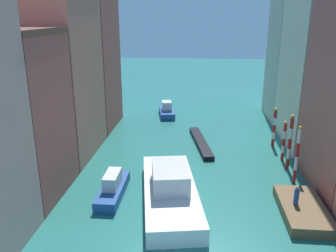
{
  "coord_description": "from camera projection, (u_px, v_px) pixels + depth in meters",
  "views": [
    {
      "loc": [
        0.56,
        -14.81,
        14.05
      ],
      "look_at": [
        -2.98,
        24.0,
        1.5
      ],
      "focal_mm": 37.47,
      "sensor_mm": 36.0,
      "label": 1
    }
  ],
  "objects": [
    {
      "name": "waterfront_dock",
      "position": [
        303.0,
        210.0,
        25.59
      ],
      "size": [
        3.09,
        6.18,
        0.76
      ],
      "color": "brown",
      "rests_on": "ground"
    },
    {
      "name": "vaporetto_white",
      "position": [
        170.0,
        189.0,
        27.3
      ],
      "size": [
        5.91,
        12.43,
        2.87
      ],
      "color": "white",
      "rests_on": "ground"
    },
    {
      "name": "building_left_3",
      "position": [
        87.0,
        39.0,
        42.7
      ],
      "size": [
        6.35,
        8.63,
        22.05
      ],
      "color": "#B25147",
      "rests_on": "ground"
    },
    {
      "name": "building_right_3",
      "position": [
        296.0,
        51.0,
        46.77
      ],
      "size": [
        6.35,
        8.85,
        18.54
      ],
      "color": "#BCB299",
      "rests_on": "ground"
    },
    {
      "name": "person_on_dock",
      "position": [
        297.0,
        196.0,
        25.42
      ],
      "size": [
        0.36,
        0.36,
        1.47
      ],
      "color": "#234C93",
      "rests_on": "waterfront_dock"
    },
    {
      "name": "gondola_black",
      "position": [
        201.0,
        142.0,
        39.32
      ],
      "size": [
        2.8,
        9.58,
        0.49
      ],
      "color": "black",
      "rests_on": "ground"
    },
    {
      "name": "building_left_2",
      "position": [
        60.0,
        76.0,
        34.7
      ],
      "size": [
        6.35,
        9.77,
        16.19
      ],
      "color": "#C6705B",
      "rests_on": "ground"
    },
    {
      "name": "mooring_pole_3",
      "position": [
        274.0,
        127.0,
        38.33
      ],
      "size": [
        0.38,
        0.38,
        4.37
      ],
      "color": "red",
      "rests_on": "ground"
    },
    {
      "name": "mooring_pole_0",
      "position": [
        297.0,
        155.0,
        29.67
      ],
      "size": [
        0.31,
        0.31,
        5.19
      ],
      "color": "red",
      "rests_on": "ground"
    },
    {
      "name": "ground_plane",
      "position": [
        193.0,
        137.0,
        41.62
      ],
      "size": [
        154.0,
        154.0,
        0.0
      ],
      "primitive_type": "plane",
      "color": "#28756B"
    },
    {
      "name": "building_right_2",
      "position": [
        321.0,
        48.0,
        36.95
      ],
      "size": [
        6.35,
        10.94,
        21.19
      ],
      "color": "beige",
      "rests_on": "ground"
    },
    {
      "name": "motorboat_1",
      "position": [
        113.0,
        187.0,
        28.21
      ],
      "size": [
        1.73,
        5.86,
        1.95
      ],
      "color": "#234C93",
      "rests_on": "ground"
    },
    {
      "name": "mooring_pole_1",
      "position": [
        290.0,
        141.0,
        32.52
      ],
      "size": [
        0.36,
        0.36,
        5.31
      ],
      "color": "red",
      "rests_on": "ground"
    },
    {
      "name": "motorboat_0",
      "position": [
        167.0,
        111.0,
        50.29
      ],
      "size": [
        2.82,
        5.42,
        2.1
      ],
      "color": "#234C93",
      "rests_on": "ground"
    },
    {
      "name": "building_left_1",
      "position": [
        17.0,
        116.0,
        26.83
      ],
      "size": [
        6.35,
        7.62,
        13.07
      ],
      "color": "#B25147",
      "rests_on": "ground"
    },
    {
      "name": "mooring_pole_2",
      "position": [
        284.0,
        140.0,
        34.64
      ],
      "size": [
        0.34,
        0.34,
        4.07
      ],
      "color": "red",
      "rests_on": "ground"
    }
  ]
}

